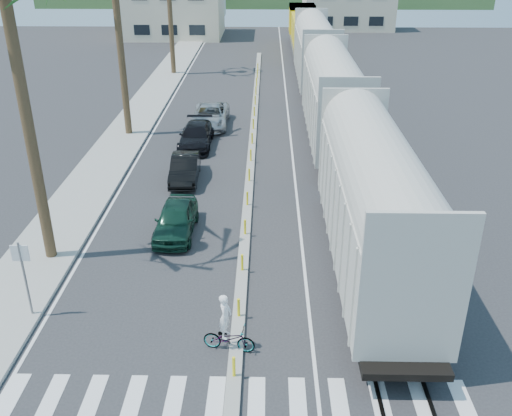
{
  "coord_description": "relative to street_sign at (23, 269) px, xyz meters",
  "views": [
    {
      "loc": [
        0.93,
        -14.3,
        12.3
      ],
      "look_at": [
        0.51,
        6.85,
        2.0
      ],
      "focal_mm": 40.0,
      "sensor_mm": 36.0,
      "label": 1
    }
  ],
  "objects": [
    {
      "name": "crosswalk",
      "position": [
        7.3,
        -4.0,
        -1.97
      ],
      "size": [
        14.0,
        2.2,
        0.01
      ],
      "primitive_type": "cube",
      "color": "silver",
      "rests_on": "ground"
    },
    {
      "name": "lane_markings",
      "position": [
        5.15,
        23.0,
        -1.97
      ],
      "size": [
        9.42,
        90.0,
        0.01
      ],
      "color": "silver",
      "rests_on": "ground"
    },
    {
      "name": "rails",
      "position": [
        12.3,
        26.0,
        -1.94
      ],
      "size": [
        1.56,
        100.0,
        0.06
      ],
      "color": "black",
      "rests_on": "ground"
    },
    {
      "name": "street_sign",
      "position": [
        0.0,
        0.0,
        0.0
      ],
      "size": [
        0.6,
        0.08,
        3.0
      ],
      "color": "slate",
      "rests_on": "ground"
    },
    {
      "name": "median",
      "position": [
        7.3,
        17.96,
        -1.88
      ],
      "size": [
        0.45,
        60.0,
        0.85
      ],
      "color": "gray",
      "rests_on": "ground"
    },
    {
      "name": "car_second",
      "position": [
        3.79,
        12.42,
        -1.29
      ],
      "size": [
        1.76,
        4.25,
        1.36
      ],
      "primitive_type": "imported",
      "rotation": [
        0.0,
        0.0,
        0.04
      ],
      "color": "black",
      "rests_on": "ground"
    },
    {
      "name": "freight_train",
      "position": [
        12.3,
        23.89,
        0.93
      ],
      "size": [
        3.0,
        60.94,
        5.85
      ],
      "color": "beige",
      "rests_on": "ground"
    },
    {
      "name": "car_third",
      "position": [
        3.78,
        17.8,
        -1.27
      ],
      "size": [
        1.98,
        4.86,
        1.41
      ],
      "primitive_type": "imported",
      "rotation": [
        0.0,
        0.0,
        -0.0
      ],
      "color": "black",
      "rests_on": "ground"
    },
    {
      "name": "car_rear",
      "position": [
        4.27,
        22.07,
        -1.24
      ],
      "size": [
        2.46,
        5.3,
        1.47
      ],
      "primitive_type": "imported",
      "rotation": [
        0.0,
        0.0,
        -0.0
      ],
      "color": "#ABADB0",
      "rests_on": "ground"
    },
    {
      "name": "sidewalk",
      "position": [
        -1.2,
        23.0,
        -1.9
      ],
      "size": [
        3.0,
        90.0,
        0.15
      ],
      "primitive_type": "cube",
      "color": "gray",
      "rests_on": "ground"
    },
    {
      "name": "car_lead",
      "position": [
        4.2,
        6.27,
        -1.26
      ],
      "size": [
        1.79,
        4.24,
        1.43
      ],
      "primitive_type": "imported",
      "rotation": [
        0.0,
        0.0,
        -0.01
      ],
      "color": "#103225",
      "rests_on": "ground"
    },
    {
      "name": "cyclist",
      "position": [
        7.04,
        -1.62,
        -1.31
      ],
      "size": [
        1.19,
        1.91,
        2.11
      ],
      "rotation": [
        0.0,
        0.0,
        1.39
      ],
      "color": "#9EA0A5",
      "rests_on": "ground"
    },
    {
      "name": "ground",
      "position": [
        7.3,
        -2.0,
        -1.97
      ],
      "size": [
        140.0,
        140.0,
        0.0
      ],
      "primitive_type": "plane",
      "color": "#28282B",
      "rests_on": "ground"
    }
  ]
}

